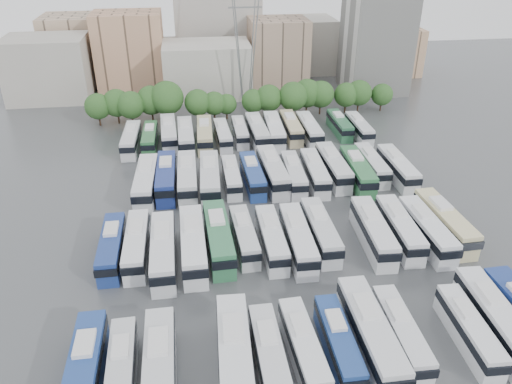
{
  "coord_description": "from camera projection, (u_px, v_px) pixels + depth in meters",
  "views": [
    {
      "loc": [
        -10.73,
        -57.19,
        36.74
      ],
      "look_at": [
        -2.17,
        4.07,
        3.0
      ],
      "focal_mm": 35.0,
      "sensor_mm": 36.0,
      "label": 1
    }
  ],
  "objects": [
    {
      "name": "ground",
      "position": [
        276.0,
        224.0,
        68.62
      ],
      "size": [
        220.0,
        220.0,
        0.0
      ],
      "primitive_type": "plane",
      "color": "#424447",
      "rests_on": "ground"
    },
    {
      "name": "tree_line",
      "position": [
        236.0,
        99.0,
        103.03
      ],
      "size": [
        64.65,
        7.66,
        8.65
      ],
      "color": "black",
      "rests_on": "ground"
    },
    {
      "name": "city_buildings",
      "position": [
        198.0,
        50.0,
        126.42
      ],
      "size": [
        102.0,
        35.0,
        20.0
      ],
      "color": "#9E998E",
      "rests_on": "ground"
    },
    {
      "name": "apartment_tower",
      "position": [
        377.0,
        36.0,
        116.95
      ],
      "size": [
        14.0,
        14.0,
        26.0
      ],
      "primitive_type": "cube",
      "color": "silver",
      "rests_on": "ground"
    },
    {
      "name": "electricity_pylon",
      "position": [
        245.0,
        20.0,
        103.4
      ],
      "size": [
        9.0,
        6.91,
        33.83
      ],
      "color": "slate",
      "rests_on": "ground"
    },
    {
      "name": "bus_r0_s0",
      "position": [
        85.0,
        371.0,
        43.88
      ],
      "size": [
        2.79,
        12.37,
        3.87
      ],
      "rotation": [
        0.0,
        0.0,
        0.01
      ],
      "color": "navy",
      "rests_on": "ground"
    },
    {
      "name": "bus_r0_s1",
      "position": [
        122.0,
        370.0,
        44.22
      ],
      "size": [
        2.69,
        10.87,
        3.39
      ],
      "rotation": [
        0.0,
        0.0,
        0.03
      ],
      "color": "silver",
      "rests_on": "ground"
    },
    {
      "name": "bus_r0_s2",
      "position": [
        160.0,
        370.0,
        43.9
      ],
      "size": [
        2.92,
        12.78,
        4.0
      ],
      "rotation": [
        0.0,
        0.0,
        0.01
      ],
      "color": "silver",
      "rests_on": "ground"
    },
    {
      "name": "bus_r0_s4",
      "position": [
        235.0,
        358.0,
        44.9
      ],
      "size": [
        3.59,
        13.8,
        4.29
      ],
      "rotation": [
        0.0,
        0.0,
        -0.04
      ],
      "color": "silver",
      "rests_on": "ground"
    },
    {
      "name": "bus_r0_s5",
      "position": [
        270.0,
        357.0,
        45.5
      ],
      "size": [
        2.58,
        11.35,
        3.55
      ],
      "rotation": [
        0.0,
        0.0,
        0.01
      ],
      "color": "silver",
      "rests_on": "ground"
    },
    {
      "name": "bus_r0_s6",
      "position": [
        303.0,
        347.0,
        46.57
      ],
      "size": [
        2.93,
        11.17,
        3.47
      ],
      "rotation": [
        0.0,
        0.0,
        0.05
      ],
      "color": "silver",
      "rests_on": "ground"
    },
    {
      "name": "bus_r0_s7",
      "position": [
        338.0,
        342.0,
        47.16
      ],
      "size": [
        2.47,
        10.83,
        3.39
      ],
      "rotation": [
        0.0,
        0.0,
        -0.01
      ],
      "color": "navy",
      "rests_on": "ground"
    },
    {
      "name": "bus_r0_s8",
      "position": [
        370.0,
        333.0,
        47.62
      ],
      "size": [
        2.94,
        13.46,
        4.22
      ],
      "rotation": [
        0.0,
        0.0,
        0.0
      ],
      "color": "silver",
      "rests_on": "ground"
    },
    {
      "name": "bus_r0_s9",
      "position": [
        401.0,
        332.0,
        48.21
      ],
      "size": [
        2.65,
        11.19,
        3.5
      ],
      "rotation": [
        0.0,
        0.0,
        -0.02
      ],
      "color": "silver",
      "rests_on": "ground"
    },
    {
      "name": "bus_r0_s11",
      "position": [
        469.0,
        330.0,
        48.55
      ],
      "size": [
        2.81,
        10.99,
        3.42
      ],
      "rotation": [
        0.0,
        0.0,
        -0.04
      ],
      "color": "silver",
      "rests_on": "ground"
    },
    {
      "name": "bus_r0_s12",
      "position": [
        495.0,
        318.0,
        49.57
      ],
      "size": [
        3.39,
        12.99,
        4.04
      ],
      "rotation": [
        0.0,
        0.0,
        -0.05
      ],
      "color": "silver",
      "rests_on": "ground"
    },
    {
      "name": "bus_r1_s0",
      "position": [
        112.0,
        247.0,
        60.7
      ],
      "size": [
        2.65,
        11.75,
        3.68
      ],
      "rotation": [
        0.0,
        0.0,
        0.01
      ],
      "color": "navy",
      "rests_on": "ground"
    },
    {
      "name": "bus_r1_s1",
      "position": [
        137.0,
        244.0,
        61.06
      ],
      "size": [
        2.66,
        12.08,
        3.79
      ],
      "rotation": [
        0.0,
        0.0,
        -0.0
      ],
      "color": "silver",
      "rests_on": "ground"
    },
    {
      "name": "bus_r1_s2",
      "position": [
        163.0,
        250.0,
        59.66
      ],
      "size": [
        3.08,
        13.2,
        4.13
      ],
      "rotation": [
        0.0,
        0.0,
        0.02
      ],
      "color": "silver",
      "rests_on": "ground"
    },
    {
      "name": "bus_r1_s3",
      "position": [
        193.0,
        244.0,
        60.76
      ],
      "size": [
        3.15,
        13.54,
        4.23
      ],
      "rotation": [
        0.0,
        0.0,
        0.02
      ],
      "color": "silver",
      "rests_on": "ground"
    },
    {
      "name": "bus_r1_s4",
      "position": [
        219.0,
        237.0,
        62.19
      ],
      "size": [
        3.36,
        13.36,
        4.16
      ],
      "rotation": [
        0.0,
        0.0,
        0.04
      ],
      "color": "#317248",
      "rests_on": "ground"
    },
    {
      "name": "bus_r1_s5",
      "position": [
        244.0,
        235.0,
        63.05
      ],
      "size": [
        2.91,
        11.21,
        3.49
      ],
      "rotation": [
        0.0,
        0.0,
        0.04
      ],
      "color": "silver",
      "rests_on": "ground"
    },
    {
      "name": "bus_r1_s6",
      "position": [
        272.0,
        238.0,
        62.29
      ],
      "size": [
        2.62,
        11.9,
        3.73
      ],
      "rotation": [
        0.0,
        0.0,
        0.0
      ],
      "color": "silver",
      "rests_on": "ground"
    },
    {
      "name": "bus_r1_s7",
      "position": [
        298.0,
        239.0,
        61.98
      ],
      "size": [
        2.96,
        12.74,
        3.99
      ],
      "rotation": [
        0.0,
        0.0,
        -0.02
      ],
      "color": "silver",
      "rests_on": "ground"
    },
    {
      "name": "bus_r1_s8",
      "position": [
        320.0,
        230.0,
        63.74
      ],
      "size": [
        2.69,
        12.32,
        3.87
      ],
      "rotation": [
        0.0,
        0.0,
        0.0
      ],
      "color": "silver",
      "rests_on": "ground"
    },
    {
      "name": "bus_r1_s10",
      "position": [
        373.0,
        231.0,
        63.42
      ],
      "size": [
        3.45,
        13.03,
        4.05
      ],
      "rotation": [
        0.0,
        0.0,
        -0.05
      ],
      "color": "silver",
      "rests_on": "ground"
    },
    {
      "name": "bus_r1_s11",
      "position": [
        399.0,
        228.0,
        64.19
      ],
      "size": [
        3.27,
        12.61,
        3.92
      ],
      "rotation": [
        0.0,
        0.0,
        -0.04
      ],
      "color": "silver",
      "rests_on": "ground"
    },
    {
      "name": "bus_r1_s12",
      "position": [
        427.0,
        230.0,
        63.82
      ],
      "size": [
        2.95,
        12.7,
        3.97
      ],
      "rotation": [
        0.0,
        0.0,
        0.02
      ],
      "color": "white",
      "rests_on": "ground"
    },
    {
      "name": "bus_r1_s13",
      "position": [
        445.0,
        221.0,
        65.44
      ],
      "size": [
        3.33,
        13.13,
        4.09
      ],
      "rotation": [
        0.0,
        0.0,
        0.04
      ],
      "color": "beige",
      "rests_on": "ground"
    },
    {
      "name": "bus_r2_s1",
      "position": [
        146.0,
        182.0,
        75.3
      ],
      "size": [
        3.41,
        13.53,
        4.21
      ],
      "rotation": [
        0.0,
        0.0,
        -0.04
      ],
      "color": "silver",
      "rests_on": "ground"
    },
    {
      "name": "bus_r2_s2",
      "position": [
        166.0,
        177.0,
        76.71
      ],
      "size": [
        3.03,
        13.2,
        4.13
      ],
      "rotation": [
        0.0,
        0.0,
        -0.01
      ],
      "color": "navy",
      "rests_on": "ground"
    },
    {
      "name": "bus_r2_s3",
      "position": [
        187.0,
        177.0,
        76.62
      ],
      "size": [
        3.03,
        13.35,
        4.18
      ],
      "rotation": [
        0.0,
        0.0,
        -0.01
      ],
      "color": "silver",
      "rests_on": "ground"
    },
    {
      "name": "bus_r2_s4",
      "position": [
        210.0,
        178.0,
        76.38
      ],
      "size": [
        3.48,
        13.62,
        4.24
      ],
      "rotation": [
        0.0,
        0.0,
        -0.04
      ],
      "color": "silver",
      "rests_on": "ground"
    },
    {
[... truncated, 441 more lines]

